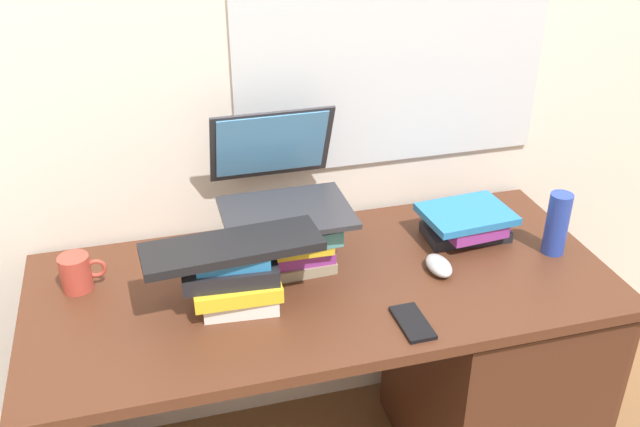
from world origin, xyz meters
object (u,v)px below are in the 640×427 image
(laptop, at_px, (280,183))
(keyboard, at_px, (232,247))
(book_stack_tall, at_px, (290,240))
(cell_phone, at_px, (413,323))
(water_bottle, at_px, (557,224))
(book_stack_keyboard_riser, at_px, (234,278))
(computer_mouse, at_px, (439,266))
(book_stack_side, at_px, (467,223))
(desk, at_px, (452,361))
(mug, at_px, (77,273))

(laptop, bearing_deg, keyboard, -129.53)
(book_stack_tall, xyz_separation_m, cell_phone, (0.22, -0.32, -0.07))
(laptop, xyz_separation_m, cell_phone, (0.22, -0.39, -0.21))
(water_bottle, bearing_deg, book_stack_keyboard_riser, -179.75)
(book_stack_tall, relative_size, computer_mouse, 2.31)
(keyboard, distance_m, computer_mouse, 0.55)
(book_stack_keyboard_riser, distance_m, cell_phone, 0.43)
(book_stack_keyboard_riser, relative_size, book_stack_side, 0.94)
(keyboard, height_order, water_bottle, water_bottle)
(keyboard, bearing_deg, computer_mouse, -4.43)
(water_bottle, bearing_deg, book_stack_tall, 170.24)
(laptop, distance_m, keyboard, 0.25)
(desk, distance_m, book_stack_tall, 0.61)
(book_stack_tall, height_order, mug, book_stack_tall)
(keyboard, bearing_deg, book_stack_keyboard_riser, -107.24)
(mug, bearing_deg, book_stack_keyboard_riser, -24.00)
(computer_mouse, bearing_deg, mug, 169.43)
(mug, xyz_separation_m, water_bottle, (1.24, -0.16, 0.04))
(book_stack_side, xyz_separation_m, computer_mouse, (-0.14, -0.14, -0.03))
(desk, bearing_deg, water_bottle, -1.23)
(desk, xyz_separation_m, laptop, (-0.45, 0.18, 0.54))
(desk, distance_m, mug, 1.06)
(book_stack_tall, relative_size, book_stack_side, 0.96)
(desk, height_order, book_stack_keyboard_riser, book_stack_keyboard_riser)
(cell_phone, bearing_deg, book_stack_tall, 123.14)
(book_stack_keyboard_riser, relative_size, keyboard, 0.56)
(computer_mouse, bearing_deg, keyboard, 179.27)
(book_stack_tall, xyz_separation_m, book_stack_side, (0.51, 0.01, -0.03))
(desk, relative_size, water_bottle, 8.43)
(keyboard, relative_size, computer_mouse, 4.04)
(book_stack_tall, relative_size, laptop, 0.71)
(book_stack_tall, bearing_deg, computer_mouse, -19.38)
(desk, bearing_deg, book_stack_keyboard_riser, -179.12)
(water_bottle, bearing_deg, desk, 178.77)
(desk, height_order, book_stack_tall, book_stack_tall)
(book_stack_keyboard_riser, xyz_separation_m, cell_phone, (0.38, -0.19, -0.07))
(mug, bearing_deg, desk, -8.99)
(book_stack_tall, distance_m, book_stack_keyboard_riser, 0.21)
(keyboard, xyz_separation_m, mug, (-0.37, 0.16, -0.11))
(laptop, relative_size, mug, 3.00)
(book_stack_tall, distance_m, book_stack_side, 0.51)
(book_stack_tall, relative_size, keyboard, 0.57)
(laptop, bearing_deg, water_bottle, -15.03)
(book_stack_keyboard_riser, bearing_deg, computer_mouse, -0.41)
(desk, bearing_deg, book_stack_side, 62.82)
(book_stack_side, bearing_deg, book_stack_keyboard_riser, -168.75)
(desk, bearing_deg, book_stack_tall, 165.41)
(cell_phone, bearing_deg, laptop, 118.86)
(desk, xyz_separation_m, cell_phone, (-0.23, -0.20, 0.33))
(book_stack_keyboard_riser, bearing_deg, cell_phone, -26.78)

